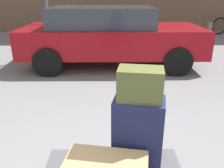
# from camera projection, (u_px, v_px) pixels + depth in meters

# --- Properties ---
(suitcase_navy_front_right) EXTENTS (0.45, 0.34, 0.62)m
(suitcase_navy_front_right) POSITION_uv_depth(u_px,v_px,m) (138.00, 132.00, 1.98)
(suitcase_navy_front_right) COLOR #191E47
(suitcase_navy_front_right) RESTS_ON luggage_cart
(duffel_bag_olive_topmost_pile) EXTENTS (0.38, 0.28, 0.26)m
(duffel_bag_olive_topmost_pile) POSITION_uv_depth(u_px,v_px,m) (140.00, 84.00, 1.82)
(duffel_bag_olive_topmost_pile) COLOR #4C5128
(duffel_bag_olive_topmost_pile) RESTS_ON suitcase_navy_front_right
(parked_car) EXTENTS (4.31, 1.93, 1.42)m
(parked_car) POSITION_uv_depth(u_px,v_px,m) (110.00, 35.00, 5.79)
(parked_car) COLOR maroon
(parked_car) RESTS_ON ground_plane
(bollard_kerb_near) EXTENTS (0.20, 0.20, 0.67)m
(bollard_kerb_near) POSITION_uv_depth(u_px,v_px,m) (172.00, 31.00, 8.95)
(bollard_kerb_near) COLOR #72665B
(bollard_kerb_near) RESTS_ON ground_plane
(bollard_kerb_mid) EXTENTS (0.20, 0.20, 0.67)m
(bollard_kerb_mid) POSITION_uv_depth(u_px,v_px,m) (209.00, 31.00, 8.96)
(bollard_kerb_mid) COLOR #72665B
(bollard_kerb_mid) RESTS_ON ground_plane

